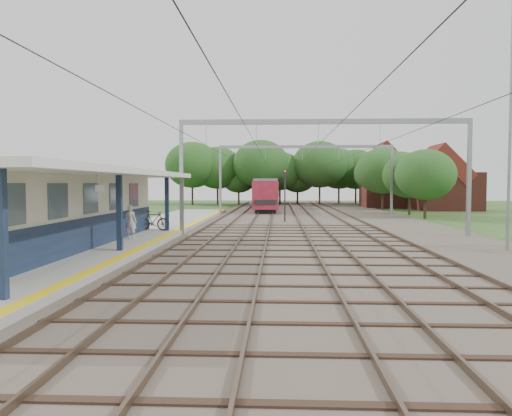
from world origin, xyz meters
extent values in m
plane|color=#2D4C1E|center=(0.00, 0.00, 0.00)|extent=(160.00, 160.00, 0.00)
cube|color=#473D33|center=(4.00, 30.00, 0.05)|extent=(18.00, 90.00, 0.10)
cube|color=gray|center=(-7.50, 14.00, 0.17)|extent=(5.00, 52.00, 0.35)
cube|color=yellow|center=(-5.25, 14.00, 0.35)|extent=(0.45, 52.00, 0.01)
cube|color=beige|center=(-8.90, 7.00, 2.05)|extent=(3.20, 18.00, 3.40)
cube|color=#12203A|center=(-7.28, 7.00, 1.05)|extent=(0.06, 18.00, 1.40)
cube|color=slate|center=(-7.27, 7.00, 2.55)|extent=(0.05, 16.00, 1.30)
cube|color=#12203A|center=(-5.90, -3.00, 1.95)|extent=(0.22, 0.22, 3.20)
cube|color=#12203A|center=(-5.90, 6.00, 1.95)|extent=(0.22, 0.22, 3.20)
cube|color=#12203A|center=(-5.90, 15.00, 1.95)|extent=(0.22, 0.22, 3.20)
cube|color=silver|center=(-7.80, 6.00, 3.67)|extent=(6.40, 20.00, 0.24)
cube|color=white|center=(-6.00, 4.00, 3.00)|extent=(0.06, 0.85, 0.26)
cube|color=brown|center=(-4.22, 30.00, 0.17)|extent=(0.07, 88.00, 0.15)
cube|color=brown|center=(-2.78, 30.00, 0.17)|extent=(0.07, 88.00, 0.15)
cube|color=brown|center=(-1.22, 30.00, 0.17)|extent=(0.07, 88.00, 0.15)
cube|color=brown|center=(0.22, 30.00, 0.17)|extent=(0.07, 88.00, 0.15)
cube|color=brown|center=(2.48, 30.00, 0.17)|extent=(0.07, 88.00, 0.15)
cube|color=brown|center=(3.92, 30.00, 0.17)|extent=(0.07, 88.00, 0.15)
cube|color=brown|center=(6.08, 30.00, 0.17)|extent=(0.07, 88.00, 0.15)
cube|color=brown|center=(7.52, 30.00, 0.17)|extent=(0.07, 88.00, 0.15)
cube|color=gray|center=(-5.00, 15.00, 3.50)|extent=(0.22, 0.22, 7.00)
cube|color=gray|center=(12.00, 15.00, 3.50)|extent=(0.22, 0.22, 7.00)
cube|color=gray|center=(3.50, 15.00, 6.85)|extent=(17.00, 0.20, 0.30)
cube|color=gray|center=(-5.00, 35.00, 3.50)|extent=(0.22, 0.22, 7.00)
cube|color=gray|center=(12.00, 35.00, 3.50)|extent=(0.22, 0.22, 7.00)
cube|color=gray|center=(3.50, 35.00, 6.85)|extent=(17.00, 0.20, 0.30)
cylinder|color=black|center=(-3.50, 30.00, 5.50)|extent=(0.02, 88.00, 0.02)
cylinder|color=black|center=(-0.50, 30.00, 5.50)|extent=(0.02, 88.00, 0.02)
cylinder|color=black|center=(3.20, 30.00, 5.50)|extent=(0.02, 88.00, 0.02)
cylinder|color=black|center=(6.80, 30.00, 5.50)|extent=(0.02, 88.00, 0.02)
cube|color=gray|center=(11.40, 8.60, 6.00)|extent=(0.10, 0.10, 12.00)
cylinder|color=#382619|center=(-10.00, 61.00, 1.44)|extent=(0.28, 0.28, 2.88)
ellipsoid|color=#174218|center=(-10.00, 61.00, 4.96)|extent=(6.72, 6.72, 5.76)
cylinder|color=#382619|center=(-4.00, 63.00, 1.26)|extent=(0.28, 0.28, 2.52)
ellipsoid|color=#174218|center=(-4.00, 63.00, 4.34)|extent=(5.88, 5.88, 5.04)
cylinder|color=#382619|center=(2.00, 60.00, 1.62)|extent=(0.28, 0.28, 3.24)
ellipsoid|color=#174218|center=(2.00, 60.00, 5.58)|extent=(7.56, 7.56, 6.48)
cylinder|color=#382619|center=(8.00, 62.00, 1.35)|extent=(0.28, 0.28, 2.70)
ellipsoid|color=#174218|center=(8.00, 62.00, 4.65)|extent=(6.30, 6.30, 5.40)
cylinder|color=#382619|center=(14.50, 38.00, 1.26)|extent=(0.28, 0.28, 2.52)
ellipsoid|color=#174218|center=(14.50, 38.00, 4.34)|extent=(5.88, 5.88, 5.04)
cylinder|color=#382619|center=(15.00, 54.00, 1.44)|extent=(0.28, 0.28, 2.88)
ellipsoid|color=#174218|center=(15.00, 54.00, 4.96)|extent=(6.72, 6.72, 5.76)
cube|color=brown|center=(21.00, 46.00, 2.25)|extent=(7.00, 6.00, 4.50)
cube|color=maroon|center=(21.00, 46.00, 5.40)|extent=(4.99, 6.12, 4.99)
cube|color=brown|center=(16.00, 52.00, 2.50)|extent=(8.00, 6.00, 5.00)
cube|color=maroon|center=(16.00, 52.00, 5.90)|extent=(5.52, 6.12, 5.52)
imported|color=beige|center=(-6.76, 10.45, 1.22)|extent=(0.72, 0.56, 1.75)
imported|color=black|center=(-6.74, 15.00, 0.94)|extent=(2.03, 0.77, 1.19)
cube|color=black|center=(-0.50, 43.70, 0.32)|extent=(2.16, 15.40, 0.44)
cube|color=maroon|center=(-0.50, 43.70, 2.00)|extent=(2.70, 16.73, 2.90)
cube|color=black|center=(-0.50, 43.70, 2.28)|extent=(2.74, 15.40, 0.84)
cube|color=slate|center=(-0.50, 43.70, 3.57)|extent=(2.48, 16.73, 0.28)
cube|color=black|center=(-0.50, 61.04, 0.32)|extent=(2.16, 15.40, 0.44)
cube|color=maroon|center=(-0.50, 61.04, 2.00)|extent=(2.70, 16.73, 2.90)
cube|color=black|center=(-0.50, 61.04, 2.28)|extent=(2.74, 15.40, 0.84)
cube|color=slate|center=(-0.50, 61.04, 3.57)|extent=(2.48, 16.73, 0.28)
cylinder|color=black|center=(1.35, 25.54, 1.96)|extent=(0.14, 0.14, 3.93)
cube|color=black|center=(1.35, 25.54, 4.03)|extent=(0.32, 0.23, 0.54)
sphere|color=red|center=(1.35, 25.44, 4.18)|extent=(0.14, 0.14, 0.14)
camera|label=1|loc=(0.84, -14.79, 3.18)|focal=35.00mm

